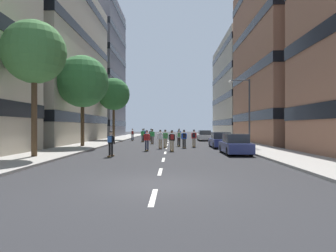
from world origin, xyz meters
The scene contains 29 objects.
ground_plane centered at (0.00, 27.77, 0.00)m, with size 166.64×166.64×0.00m, color #28282B.
sidewalk_left centered at (-8.38, 31.24, 0.07)m, with size 3.89×76.38×0.14m, color #9E9991.
sidewalk_right centered at (8.38, 31.24, 0.07)m, with size 3.89×76.38×0.14m, color #9E9991.
lane_markings centered at (0.00, 28.00, 0.00)m, with size 0.16×62.20×0.01m.
building_left_mid centered at (-18.51, 28.25, 10.35)m, with size 16.48×22.83×20.51m.
building_left_far centered at (-18.51, 50.61, 13.61)m, with size 16.48×17.91×27.04m.
building_right_mid centered at (18.51, 28.25, 11.19)m, with size 16.48×19.49×22.19m.
building_right_far centered at (18.51, 50.61, 9.59)m, with size 16.48×23.75×18.99m.
parked_car_near centered at (5.24, 11.73, 0.70)m, with size 1.82×4.40×1.52m.
parked_car_mid centered at (5.24, 33.34, 0.70)m, with size 1.82×4.40×1.52m.
parked_car_far centered at (5.24, 18.68, 0.70)m, with size 1.82×4.40×1.52m.
street_tree_near centered at (-8.38, 8.63, 6.85)m, with size 4.06×4.06×8.78m.
street_tree_mid centered at (-8.38, 35.20, 6.99)m, with size 4.88×4.88×9.31m.
street_tree_far centered at (-8.38, 19.16, 6.53)m, with size 5.14×5.14×8.98m.
streetlamp_right centered at (7.63, 18.47, 4.14)m, with size 2.13×0.30×6.50m.
skater_0 centered at (-0.14, 18.97, 1.02)m, with size 0.56×0.92×1.78m.
skater_1 centered at (1.24, 20.92, 1.02)m, with size 0.56×0.92×1.78m.
skater_2 centered at (2.72, 19.50, 1.02)m, with size 0.57×0.92×1.78m.
skater_3 centered at (-5.26, 33.28, 1.02)m, with size 0.56×0.92×1.78m.
skater_4 centered at (-3.93, 37.04, 0.98)m, with size 0.56×0.92×1.78m.
skater_5 centered at (-3.41, 29.81, 0.98)m, with size 0.56×0.92×1.78m.
skater_6 centered at (-0.57, 17.40, 0.98)m, with size 0.55×0.91×1.78m.
skater_7 centered at (1.56, 33.51, 1.02)m, with size 0.56×0.92×1.78m.
skater_8 centered at (-2.40, 31.36, 0.98)m, with size 0.53×0.90×1.78m.
skater_9 centered at (-1.61, 14.79, 1.02)m, with size 0.54×0.91×1.78m.
skater_10 centered at (-1.83, 25.44, 0.98)m, with size 0.56×0.92×1.78m.
skater_11 centered at (1.69, 18.16, 1.02)m, with size 0.56×0.92×1.78m.
skater_12 centered at (0.52, 14.46, 1.02)m, with size 0.56×0.92×1.78m.
skater_13 centered at (-3.65, 9.76, 1.02)m, with size 0.57×0.92×1.78m.
Camera 1 is at (0.55, -10.83, 2.06)m, focal length 32.42 mm.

